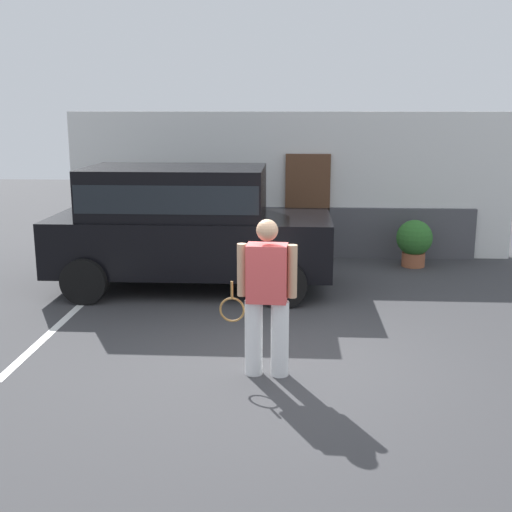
% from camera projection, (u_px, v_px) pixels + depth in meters
% --- Properties ---
extents(ground_plane, '(40.00, 40.00, 0.00)m').
position_uv_depth(ground_plane, '(282.00, 365.00, 7.70)').
color(ground_plane, '#38383A').
extents(parking_stripe_0, '(0.12, 4.40, 0.01)m').
position_uv_depth(parking_stripe_0, '(65.00, 319.00, 9.34)').
color(parking_stripe_0, silver).
rests_on(parking_stripe_0, ground_plane).
extents(house_frontage, '(8.96, 0.40, 2.92)m').
position_uv_depth(house_frontage, '(289.00, 189.00, 13.19)').
color(house_frontage, white).
rests_on(house_frontage, ground_plane).
extents(parked_suv, '(4.61, 2.18, 2.05)m').
position_uv_depth(parked_suv, '(185.00, 222.00, 10.71)').
color(parked_suv, black).
rests_on(parked_suv, ground_plane).
extents(tennis_player_man, '(0.92, 0.31, 1.80)m').
position_uv_depth(tennis_player_man, '(266.00, 296.00, 7.21)').
color(tennis_player_man, white).
rests_on(tennis_player_man, ground_plane).
extents(potted_plant_by_porch, '(0.69, 0.69, 0.91)m').
position_uv_depth(potted_plant_by_porch, '(414.00, 241.00, 12.38)').
color(potted_plant_by_porch, '#9E5638').
rests_on(potted_plant_by_porch, ground_plane).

